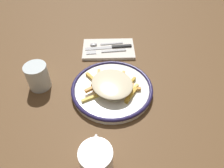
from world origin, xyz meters
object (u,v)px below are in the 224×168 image
at_px(fries_heap, 113,84).
at_px(fork, 106,51).
at_px(coffee_mug, 96,159).
at_px(napkin, 109,49).
at_px(spoon, 101,44).
at_px(water_glass, 38,76).
at_px(plate, 112,89).
at_px(knife, 113,47).

bearing_deg(fries_heap, fork, 5.15).
bearing_deg(coffee_mug, napkin, -5.14).
height_order(spoon, water_glass, water_glass).
distance_m(plate, knife, 0.26).
distance_m(spoon, coffee_mug, 0.56).
bearing_deg(coffee_mug, plate, -10.91).
height_order(plate, water_glass, water_glass).
height_order(napkin, coffee_mug, coffee_mug).
bearing_deg(water_glass, fries_heap, -98.78).
bearing_deg(water_glass, plate, -98.53).
xyz_separation_m(fork, coffee_mug, (-0.50, 0.04, 0.02)).
height_order(plate, fork, plate).
bearing_deg(fries_heap, napkin, 1.86).
bearing_deg(plate, water_glass, 81.47).
bearing_deg(knife, napkin, 94.05).
bearing_deg(napkin, plate, -178.72).
relative_size(napkin, knife, 1.10).
distance_m(fries_heap, coffee_mug, 0.28).
distance_m(fries_heap, water_glass, 0.28).
distance_m(knife, coffee_mug, 0.54).
relative_size(napkin, coffee_mug, 1.98).
distance_m(napkin, fork, 0.03).
relative_size(knife, coffee_mug, 1.81).
xyz_separation_m(knife, coffee_mug, (-0.53, 0.07, 0.02)).
xyz_separation_m(plate, water_glass, (0.04, 0.27, 0.03)).
height_order(fries_heap, knife, fries_heap).
distance_m(napkin, water_glass, 0.34).
relative_size(plate, knife, 1.42).
relative_size(spoon, water_glass, 1.57).
bearing_deg(coffee_mug, fork, -4.06).
height_order(fries_heap, spoon, fries_heap).
height_order(napkin, fork, fork).
relative_size(plate, water_glass, 3.08).
bearing_deg(knife, plate, 177.05).
bearing_deg(napkin, knife, -85.95).
bearing_deg(spoon, fork, -157.26).
height_order(fork, water_glass, water_glass).
distance_m(spoon, water_glass, 0.33).
relative_size(fries_heap, spoon, 1.39).
bearing_deg(fries_heap, water_glass, 81.22).
distance_m(plate, spoon, 0.28).
relative_size(napkin, fork, 1.31).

